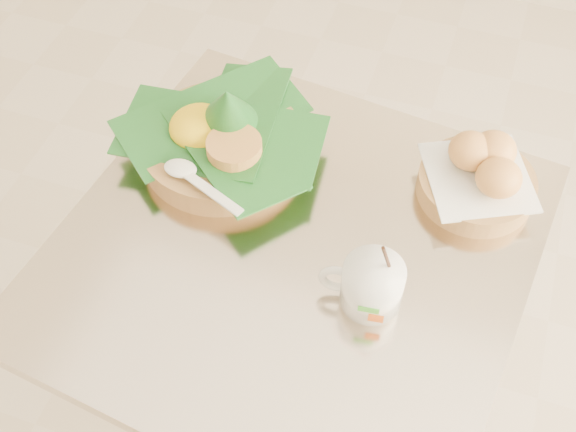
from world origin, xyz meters
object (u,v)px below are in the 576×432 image
(rice_basket, at_px, (221,136))
(coffee_mug, at_px, (371,284))
(cafe_table, at_px, (292,317))
(bread_basket, at_px, (480,175))

(rice_basket, bearing_deg, coffee_mug, -32.49)
(cafe_table, distance_m, bread_basket, 0.41)
(cafe_table, relative_size, coffee_mug, 5.08)
(coffee_mug, bearing_deg, bread_basket, 66.01)
(rice_basket, relative_size, coffee_mug, 2.20)
(bread_basket, bearing_deg, cafe_table, -140.81)
(cafe_table, height_order, rice_basket, rice_basket)
(cafe_table, relative_size, bread_basket, 3.65)
(cafe_table, bearing_deg, coffee_mug, -21.57)
(rice_basket, distance_m, coffee_mug, 0.37)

